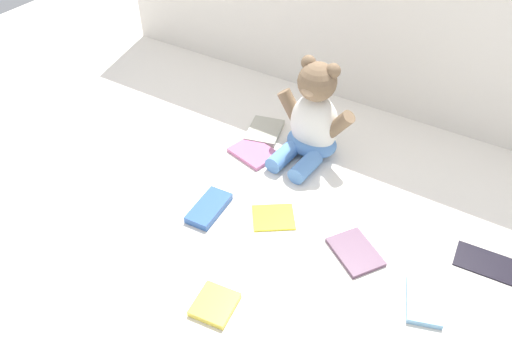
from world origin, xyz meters
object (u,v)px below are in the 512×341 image
at_px(book_case_4, 215,305).
at_px(book_case_5, 424,301).
at_px(book_case_6, 486,262).
at_px(book_case_1, 253,152).
at_px(book_case_3, 273,217).
at_px(teddy_bear, 313,121).
at_px(book_case_7, 209,208).
at_px(book_case_2, 265,131).
at_px(book_case_0, 355,252).

distance_m(book_case_4, book_case_5, 0.45).
relative_size(book_case_4, book_case_6, 0.65).
bearing_deg(book_case_1, book_case_6, 99.48).
distance_m(book_case_1, book_case_3, 0.27).
height_order(teddy_bear, book_case_4, teddy_bear).
distance_m(book_case_3, book_case_6, 0.52).
bearing_deg(book_case_1, book_case_4, 37.32).
height_order(book_case_1, book_case_3, book_case_1).
height_order(book_case_3, book_case_5, book_case_5).
bearing_deg(teddy_bear, book_case_6, -11.47).
bearing_deg(book_case_7, book_case_1, -88.44).
xyz_separation_m(book_case_1, book_case_4, (0.21, -0.49, 0.00)).
relative_size(book_case_1, book_case_7, 0.95).
bearing_deg(book_case_4, book_case_3, -92.56).
height_order(teddy_bear, book_case_6, teddy_bear).
distance_m(teddy_bear, book_case_5, 0.58).
relative_size(book_case_2, book_case_7, 0.97).
relative_size(book_case_3, book_case_6, 0.76).
distance_m(teddy_bear, book_case_1, 0.20).
relative_size(book_case_2, book_case_6, 0.93).
relative_size(book_case_3, book_case_4, 1.17).
height_order(book_case_1, book_case_4, book_case_4).
relative_size(book_case_1, book_case_6, 0.92).
height_order(book_case_2, book_case_3, book_case_2).
height_order(book_case_5, book_case_7, book_case_7).
relative_size(book_case_6, book_case_7, 1.04).
xyz_separation_m(book_case_2, book_case_6, (0.71, -0.16, -0.00)).
bearing_deg(teddy_bear, book_case_4, -78.66).
bearing_deg(book_case_0, book_case_7, 134.34).
bearing_deg(book_case_7, book_case_0, -174.18).
distance_m(book_case_3, book_case_5, 0.41).
bearing_deg(book_case_1, book_case_0, 78.96).
xyz_separation_m(book_case_1, book_case_3, (0.18, -0.20, -0.00)).
distance_m(book_case_1, book_case_4, 0.53).
xyz_separation_m(book_case_0, book_case_6, (0.27, 0.14, -0.00)).
bearing_deg(book_case_3, book_case_4, 149.61).
bearing_deg(book_case_2, book_case_6, -28.26).
bearing_deg(book_case_6, book_case_4, 128.54).
xyz_separation_m(teddy_bear, book_case_5, (0.45, -0.34, -0.10)).
distance_m(book_case_0, book_case_4, 0.36).
bearing_deg(book_case_6, book_case_0, 112.40).
bearing_deg(book_case_2, teddy_bear, -18.42).
xyz_separation_m(book_case_3, book_case_7, (-0.16, -0.07, 0.01)).
relative_size(teddy_bear, book_case_5, 2.48).
height_order(book_case_5, book_case_6, book_case_5).
height_order(teddy_bear, book_case_5, teddy_bear).
bearing_deg(teddy_bear, book_case_0, -42.68).
bearing_deg(book_case_0, book_case_3, 124.82).
distance_m(book_case_0, book_case_3, 0.22).
height_order(book_case_4, book_case_6, book_case_4).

